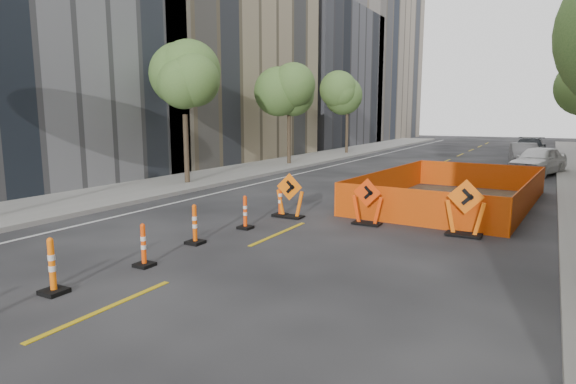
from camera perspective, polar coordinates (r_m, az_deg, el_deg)
The scene contains 19 objects.
ground_plane at distance 10.39m, azimuth -12.27°, elevation -9.60°, with size 140.00×140.00×0.00m, color black.
sidewalk_left at distance 25.04m, azimuth -9.91°, elevation 1.65°, with size 4.00×90.00×0.15m, color gray.
bld_left_d at distance 52.31m, azimuth 1.96°, elevation 13.26°, with size 12.00×16.00×14.00m, color #4C4C51.
bld_left_e at distance 67.56m, azimuth 8.47°, elevation 14.81°, with size 12.00×20.00×20.00m, color gray.
tree_l_b at distance 22.94m, azimuth -12.20°, elevation 12.05°, with size 2.80×2.80×5.95m.
tree_l_c at distance 31.20m, azimuth 0.12°, elevation 11.45°, with size 2.80×2.80×5.95m.
tree_l_d at distance 40.26m, azimuth 7.07°, elevation 10.88°, with size 2.80×2.80×5.95m.
channelizer_2 at distance 10.00m, azimuth -26.18°, elevation -7.86°, with size 0.43×0.43×1.08m, color #FF680A, non-canonical shape.
channelizer_3 at distance 11.03m, azimuth -16.76°, elevation -6.04°, with size 0.38×0.38×0.97m, color #F4470A, non-canonical shape.
channelizer_4 at distance 12.60m, azimuth -10.99°, elevation -3.77°, with size 0.41×0.41×1.04m, color #E75209, non-canonical shape.
channelizer_5 at distance 14.05m, azimuth -5.10°, elevation -2.40°, with size 0.39×0.39×0.98m, color #FF450A, non-canonical shape.
channelizer_6 at distance 15.70m, azimuth -0.93°, elevation -0.94°, with size 0.43×0.43×1.09m, color #DD3D09, non-canonical shape.
chevron_sign_left at distance 15.46m, azimuth 0.23°, elevation -0.42°, with size 0.97×0.58×1.45m, color orange, non-canonical shape.
chevron_sign_center at distance 14.66m, azimuth 9.39°, elevation -1.13°, with size 0.95×0.57×1.42m, color #FF400A, non-canonical shape.
chevron_sign_right at distance 13.96m, azimuth 20.27°, elevation -1.77°, with size 1.05×0.63×1.58m, color #FA610A, non-canonical shape.
safety_fence at distance 19.05m, azimuth 18.95°, elevation 0.41°, with size 5.26×8.96×1.12m, color orange, non-canonical shape.
parked_car_near at distance 29.86m, azimuth 27.52°, elevation 3.33°, with size 1.87×4.64×1.58m, color white.
parked_car_mid at distance 34.98m, azimuth 26.15°, elevation 4.03°, with size 1.52×4.37×1.44m, color gray.
parked_car_far at distance 40.45m, azimuth 26.69°, elevation 4.66°, with size 2.20×5.42×1.57m, color black.
Camera 1 is at (6.52, -7.38, 3.32)m, focal length 30.00 mm.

